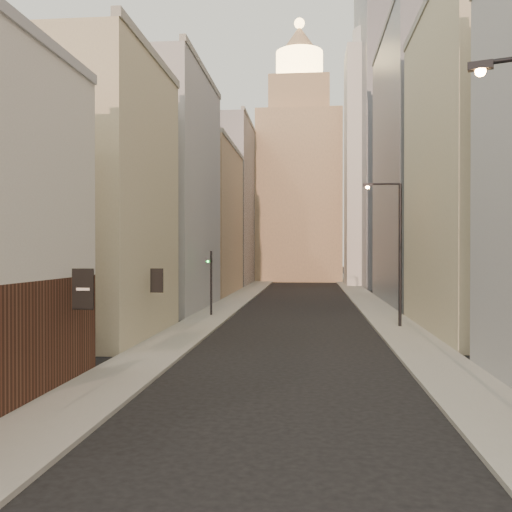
{
  "coord_description": "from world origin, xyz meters",
  "views": [
    {
      "loc": [
        0.96,
        -6.02,
        4.98
      ],
      "look_at": [
        -1.63,
        20.9,
        4.75
      ],
      "focal_mm": 40.0,
      "sensor_mm": 36.0,
      "label": 1
    }
  ],
  "objects_px": {
    "traffic_light_left": "(211,270)",
    "streetlamp_mid": "(396,245)",
    "white_tower": "(373,157)",
    "clock_tower": "(299,177)"
  },
  "relations": [
    {
      "from": "traffic_light_left",
      "to": "streetlamp_mid",
      "type": "bearing_deg",
      "value": 138.73
    },
    {
      "from": "white_tower",
      "to": "streetlamp_mid",
      "type": "distance_m",
      "value": 48.61
    },
    {
      "from": "clock_tower",
      "to": "streetlamp_mid",
      "type": "relative_size",
      "value": 4.79
    },
    {
      "from": "clock_tower",
      "to": "white_tower",
      "type": "height_order",
      "value": "clock_tower"
    },
    {
      "from": "streetlamp_mid",
      "to": "traffic_light_left",
      "type": "bearing_deg",
      "value": 157.8
    },
    {
      "from": "white_tower",
      "to": "traffic_light_left",
      "type": "distance_m",
      "value": 47.09
    },
    {
      "from": "clock_tower",
      "to": "streetlamp_mid",
      "type": "bearing_deg",
      "value": -83.0
    },
    {
      "from": "clock_tower",
      "to": "white_tower",
      "type": "relative_size",
      "value": 1.08
    },
    {
      "from": "streetlamp_mid",
      "to": "traffic_light_left",
      "type": "relative_size",
      "value": 1.88
    },
    {
      "from": "white_tower",
      "to": "traffic_light_left",
      "type": "xyz_separation_m",
      "value": [
        -16.55,
        -41.44,
        -15.06
      ]
    }
  ]
}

